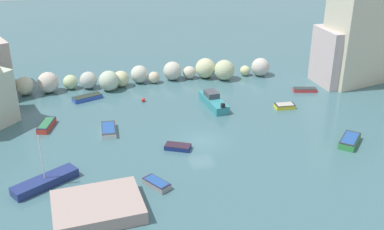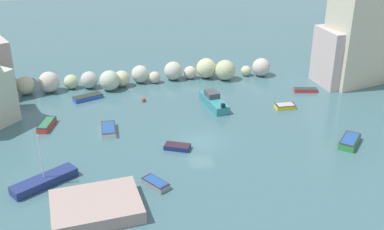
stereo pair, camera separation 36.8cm
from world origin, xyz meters
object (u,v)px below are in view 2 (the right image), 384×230
Objects in this scene: moored_boat_1 at (47,125)px; moored_boat_5 at (88,97)px; moored_boat_0 at (44,181)px; moored_boat_8 at (306,90)px; moored_boat_7 at (350,141)px; moored_boat_2 at (285,106)px; moored_boat_6 at (108,129)px; moored_boat_3 at (177,147)px; moored_boat_9 at (156,183)px; channel_buoy at (144,100)px; stone_dock at (96,206)px; moored_boat_4 at (214,101)px.

moored_boat_1 is 8.36m from moored_boat_5.
moored_boat_8 is at bearing -6.65° from moored_boat_0.
moored_boat_7 is at bearing 124.56° from moored_boat_5.
moored_boat_6 is at bearing 7.26° from moored_boat_2.
moored_boat_5 is (-8.39, 14.95, 0.03)m from moored_boat_3.
moored_boat_9 is (-3.18, -6.13, 0.05)m from moored_boat_3.
channel_buoy is 24.67m from moored_boat_7.
moored_boat_2 is at bearing -83.40° from moored_boat_6.
moored_boat_5 is at bearing -16.46° from moored_boat_2.
moored_boat_0 reaches higher than moored_boat_1.
moored_boat_1 is 27.53m from moored_boat_2.
stone_dock is 6.59m from moored_boat_0.
moored_boat_7 is at bearing -106.96° from moored_boat_6.
stone_dock reaches higher than moored_boat_3.
moored_boat_0 is at bearing -136.79° from moored_boat_9.
moored_boat_9 is at bearing -45.90° from moored_boat_0.
moored_boat_8 is (31.82, 14.87, -0.18)m from moored_boat_0.
moored_boat_6 is at bearing 82.29° from stone_dock.
moored_boat_2 is 21.04m from moored_boat_6.
moored_boat_2 is (27.51, -1.11, -0.05)m from moored_boat_1.
moored_boat_9 is (5.21, 2.63, -0.27)m from stone_dock.
moored_boat_1 is at bearing -177.71° from moored_boat_9.
moored_boat_5 is 1.10× the size of moored_boat_6.
moored_boat_9 is at bearing 142.11° from moored_boat_4.
moored_boat_8 is (19.18, 11.13, -0.00)m from moored_boat_3.
moored_boat_6 is (-12.86, -4.21, -0.31)m from moored_boat_4.
moored_boat_3 is 1.01× the size of moored_boat_9.
moored_boat_0 is 1.64× the size of moored_boat_7.
moored_boat_2 is 10.29m from moored_boat_7.
moored_boat_4 is at bearing -21.52° from channel_buoy.
moored_boat_6 is (1.90, 14.06, -0.25)m from stone_dock.
moored_boat_7 is (25.70, 5.73, -0.19)m from stone_dock.
moored_boat_7 is at bearing -30.35° from moored_boat_0.
moored_boat_0 is 1.69× the size of moored_boat_6.
moored_boat_2 is 0.40× the size of moored_boat_4.
channel_buoy is at bearing 62.02° from moored_boat_4.
moored_boat_8 is at bearing 95.10° from moored_boat_9.
moored_boat_3 is at bearing -82.42° from channel_buoy.
moored_boat_5 is (-0.01, 23.71, -0.29)m from stone_dock.
moored_boat_7 is (10.94, -12.54, -0.24)m from moored_boat_4.
moored_boat_9 is at bearing 83.42° from moored_boat_5.
moored_boat_7 is at bearing 66.02° from moored_boat_9.
moored_boat_0 is at bearing 18.37° from moored_boat_1.
moored_boat_5 is at bearing 161.37° from channel_buoy.
moored_boat_2 is at bearing -114.49° from moored_boat_4.
moored_boat_0 reaches higher than moored_boat_6.
moored_boat_8 is at bearing 112.19° from moored_boat_1.
moored_boat_0 is 9.76m from moored_boat_9.
moored_boat_6 is at bearing 84.32° from moored_boat_1.
moored_boat_1 is 0.93× the size of moored_boat_5.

